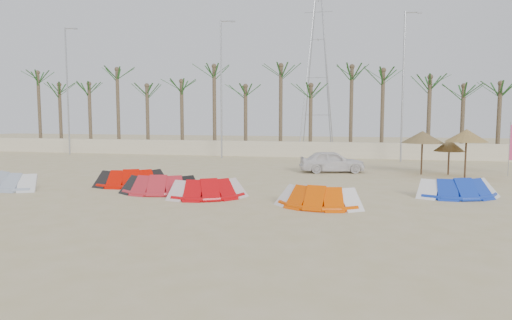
% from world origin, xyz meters
% --- Properties ---
extents(ground, '(120.00, 120.00, 0.00)m').
position_xyz_m(ground, '(0.00, 0.00, 0.00)').
color(ground, beige).
rests_on(ground, ground).
extents(boundary_wall, '(60.00, 0.30, 1.30)m').
position_xyz_m(boundary_wall, '(0.00, 22.00, 0.65)').
color(boundary_wall, beige).
rests_on(boundary_wall, ground).
extents(palm_line, '(52.00, 4.00, 7.70)m').
position_xyz_m(palm_line, '(0.67, 23.50, 6.44)').
color(palm_line, brown).
rests_on(palm_line, ground).
extents(lamp_a, '(1.25, 0.14, 11.00)m').
position_xyz_m(lamp_a, '(-19.96, 20.00, 5.77)').
color(lamp_a, '#A5A8AD').
rests_on(lamp_a, ground).
extents(lamp_b, '(1.25, 0.14, 11.00)m').
position_xyz_m(lamp_b, '(-5.96, 20.00, 5.77)').
color(lamp_b, '#A5A8AD').
rests_on(lamp_b, ground).
extents(lamp_c, '(1.25, 0.14, 11.00)m').
position_xyz_m(lamp_c, '(8.04, 20.00, 5.77)').
color(lamp_c, '#A5A8AD').
rests_on(lamp_c, ground).
extents(pylon, '(3.00, 3.00, 14.00)m').
position_xyz_m(pylon, '(1.00, 28.00, 0.00)').
color(pylon, '#A5A8AD').
rests_on(pylon, ground).
extents(kite_grey, '(3.71, 2.37, 0.90)m').
position_xyz_m(kite_grey, '(-11.15, 2.93, 0.42)').
color(kite_grey, '#94A1B4').
rests_on(kite_grey, ground).
extents(kite_red_left, '(3.83, 2.69, 0.90)m').
position_xyz_m(kite_red_left, '(-5.95, 4.98, 0.42)').
color(kite_red_left, red).
rests_on(kite_red_left, ground).
extents(kite_red_mid, '(3.65, 2.07, 0.90)m').
position_xyz_m(kite_red_mid, '(-3.72, 3.35, 0.42)').
color(kite_red_mid, red).
rests_on(kite_red_mid, ground).
extents(kite_red_right, '(3.70, 2.73, 0.90)m').
position_xyz_m(kite_red_right, '(-1.24, 2.68, 0.42)').
color(kite_red_right, red).
rests_on(kite_red_right, ground).
extents(kite_orange, '(3.40, 1.97, 0.90)m').
position_xyz_m(kite_orange, '(3.40, 1.78, 0.42)').
color(kite_orange, '#EF4E00').
rests_on(kite_orange, ground).
extents(kite_blue, '(3.83, 2.49, 0.90)m').
position_xyz_m(kite_blue, '(9.05, 5.19, 0.42)').
color(kite_blue, '#1335B6').
rests_on(kite_blue, ground).
extents(parasol_left, '(2.41, 2.41, 2.56)m').
position_xyz_m(parasol_left, '(8.51, 12.49, 2.21)').
color(parasol_left, '#4C331E').
rests_on(parasol_left, ground).
extents(parasol_mid, '(2.27, 2.27, 2.72)m').
position_xyz_m(parasol_mid, '(10.67, 11.45, 2.36)').
color(parasol_mid, '#4C331E').
rests_on(parasol_mid, ground).
extents(parasol_right, '(1.74, 1.74, 2.08)m').
position_xyz_m(parasol_right, '(10.05, 12.82, 1.72)').
color(parasol_right, '#4C331E').
rests_on(parasol_right, ground).
extents(car, '(4.17, 2.47, 1.33)m').
position_xyz_m(car, '(3.32, 12.41, 0.67)').
color(car, white).
rests_on(car, ground).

